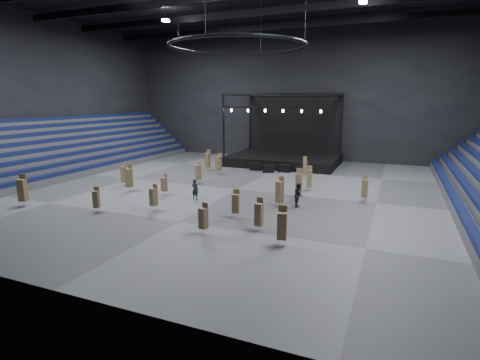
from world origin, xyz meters
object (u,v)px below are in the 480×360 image
at_px(chair_stack_7, 299,184).
at_px(chair_stack_11, 123,174).
at_px(flight_case_mid, 268,169).
at_px(crew_member, 299,195).
at_px(chair_stack_5, 22,190).
at_px(man_center, 195,189).
at_px(stage, 285,153).
at_px(chair_stack_12, 198,172).
at_px(chair_stack_6, 208,160).
at_px(chair_stack_8, 164,184).
at_px(chair_stack_9, 129,178).
at_px(chair_stack_15, 365,188).
at_px(chair_stack_13, 203,218).
at_px(chair_stack_0, 282,225).
at_px(chair_stack_2, 305,167).
at_px(chair_stack_1, 96,199).
at_px(chair_stack_10, 259,214).
at_px(flight_case_left, 256,167).
at_px(chair_stack_3, 219,163).
at_px(chair_stack_4, 309,178).
at_px(chair_stack_17, 154,196).
at_px(chair_stack_16, 236,203).
at_px(chair_stack_14, 280,191).

bearing_deg(chair_stack_7, chair_stack_11, 177.70).
distance_m(flight_case_mid, crew_member, 14.41).
xyz_separation_m(flight_case_mid, chair_stack_5, (-13.51, -21.18, 0.94)).
bearing_deg(man_center, stage, -90.59).
bearing_deg(chair_stack_12, chair_stack_6, 121.02).
height_order(chair_stack_8, chair_stack_9, chair_stack_9).
distance_m(stage, chair_stack_15, 19.65).
bearing_deg(chair_stack_13, stage, 108.81).
xyz_separation_m(flight_case_mid, crew_member, (6.80, -12.69, 0.51)).
relative_size(chair_stack_0, chair_stack_9, 0.95).
bearing_deg(chair_stack_5, chair_stack_2, 27.56).
distance_m(chair_stack_5, man_center, 13.67).
height_order(chair_stack_1, crew_member, chair_stack_1).
bearing_deg(chair_stack_1, chair_stack_7, 15.49).
xyz_separation_m(chair_stack_10, chair_stack_11, (-16.85, 7.14, 0.04)).
relative_size(chair_stack_12, man_center, 1.27).
distance_m(chair_stack_11, crew_member, 17.84).
bearing_deg(chair_stack_9, chair_stack_12, 54.75).
bearing_deg(flight_case_left, man_center, -90.46).
xyz_separation_m(chair_stack_3, chair_stack_4, (11.34, -3.90, -0.05)).
bearing_deg(chair_stack_10, chair_stack_15, 65.31).
relative_size(chair_stack_1, chair_stack_11, 0.83).
relative_size(flight_case_left, chair_stack_5, 0.51).
relative_size(chair_stack_7, man_center, 1.55).
bearing_deg(chair_stack_0, chair_stack_8, 139.01).
xyz_separation_m(flight_case_left, chair_stack_5, (-11.70, -21.87, 0.93)).
height_order(flight_case_left, chair_stack_3, chair_stack_3).
relative_size(stage, chair_stack_17, 6.80).
distance_m(chair_stack_1, chair_stack_8, 6.61).
distance_m(chair_stack_7, chair_stack_12, 11.38).
xyz_separation_m(flight_case_mid, chair_stack_16, (3.35, -17.36, 0.67)).
bearing_deg(chair_stack_11, chair_stack_17, -51.64).
height_order(chair_stack_7, chair_stack_13, chair_stack_7).
height_order(chair_stack_11, crew_member, chair_stack_11).
xyz_separation_m(chair_stack_9, chair_stack_17, (5.70, -4.20, -0.22)).
bearing_deg(chair_stack_8, chair_stack_0, -10.34).
bearing_deg(chair_stack_17, chair_stack_14, 43.94).
relative_size(chair_stack_13, chair_stack_15, 0.92).
xyz_separation_m(chair_stack_13, chair_stack_17, (-6.02, 3.13, 0.02)).
xyz_separation_m(flight_case_mid, chair_stack_1, (-7.02, -20.08, 0.58)).
bearing_deg(chair_stack_12, chair_stack_1, -89.48).
height_order(chair_stack_6, crew_member, chair_stack_6).
bearing_deg(chair_stack_12, chair_stack_10, -34.92).
bearing_deg(crew_member, chair_stack_1, 106.41).
xyz_separation_m(chair_stack_6, chair_stack_13, (9.89, -19.47, -0.23)).
relative_size(chair_stack_8, man_center, 1.07).
relative_size(chair_stack_3, chair_stack_6, 0.94).
height_order(chair_stack_11, man_center, chair_stack_11).
distance_m(chair_stack_10, chair_stack_12, 15.31).
bearing_deg(chair_stack_4, chair_stack_9, -166.99).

